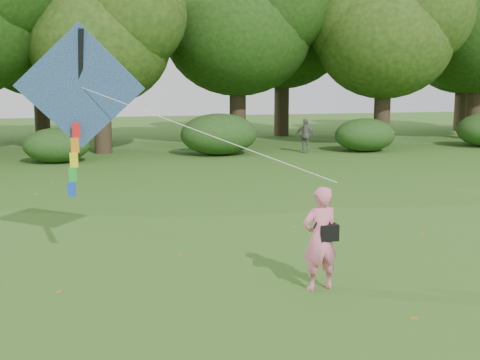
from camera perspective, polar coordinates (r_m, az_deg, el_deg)
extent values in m
plane|color=#265114|center=(9.61, 5.58, -10.64)|extent=(100.00, 100.00, 0.00)
imported|color=pink|center=(9.57, 7.60, -5.53)|extent=(0.65, 0.47, 1.67)
imported|color=slate|center=(28.19, 6.19, 4.20)|extent=(0.95, 0.92, 1.60)
cube|color=black|center=(9.57, 8.34, -4.93)|extent=(0.30, 0.20, 0.26)
cylinder|color=black|center=(9.44, 7.74, -3.11)|extent=(0.33, 0.14, 0.47)
cube|color=#2765A9|center=(10.81, -14.90, 8.52)|extent=(2.20, 0.53, 2.15)
cube|color=black|center=(10.84, -14.91, 8.52)|extent=(0.18, 0.69, 1.93)
cylinder|color=white|center=(9.88, -3.60, 4.53)|extent=(3.78, 2.36, 1.47)
cube|color=red|center=(10.86, -15.27, 4.57)|extent=(0.14, 0.06, 0.26)
cube|color=orange|center=(10.88, -15.37, 3.20)|extent=(0.14, 0.06, 0.26)
cube|color=yellow|center=(10.91, -15.47, 1.84)|extent=(0.14, 0.06, 0.26)
cube|color=green|center=(10.95, -15.57, 0.48)|extent=(0.14, 0.06, 0.26)
cube|color=blue|center=(10.99, -15.67, -0.87)|extent=(0.14, 0.06, 0.26)
cylinder|color=#3A2D1E|center=(28.50, -12.90, 5.65)|extent=(0.80, 0.80, 3.15)
ellipsoid|color=#1E3F11|center=(28.50, -13.15, 12.35)|extent=(6.40, 6.40, 5.44)
cylinder|color=#3A2D1E|center=(31.56, -0.22, 6.69)|extent=(0.86, 0.86, 3.67)
ellipsoid|color=#1E3F11|center=(31.63, -0.22, 13.81)|extent=(7.60, 7.60, 6.46)
cylinder|color=#3A2D1E|center=(31.86, 13.32, 6.24)|extent=(0.83, 0.83, 3.43)
ellipsoid|color=#1E3F11|center=(31.89, 13.56, 12.69)|extent=(6.80, 6.80, 5.78)
cylinder|color=#3A2D1E|center=(37.33, 21.36, 6.54)|extent=(0.87, 0.87, 3.78)
ellipsoid|color=#1E3F11|center=(37.40, 21.74, 12.72)|extent=(7.80, 7.80, 6.63)
cylinder|color=#3A2D1E|center=(35.99, -18.28, 6.40)|extent=(0.84, 0.84, 3.50)
ellipsoid|color=#1E3F11|center=(36.03, -18.58, 12.24)|extent=(7.00, 7.00, 5.95)
cylinder|color=#3A2D1E|center=(37.04, 3.97, 7.32)|extent=(0.90, 0.90, 4.02)
ellipsoid|color=#1E3F11|center=(37.13, 4.04, 13.74)|extent=(7.80, 7.80, 6.63)
cylinder|color=#3A2D1E|center=(43.54, 20.21, 6.77)|extent=(0.85, 0.85, 3.57)
ellipsoid|color=#1E3F11|center=(43.57, 20.49, 11.71)|extent=(7.20, 7.20, 6.12)
ellipsoid|color=#264919|center=(25.66, -17.00, 3.16)|extent=(2.66, 2.09, 1.42)
ellipsoid|color=#264919|center=(27.16, -2.02, 4.36)|extent=(3.50, 2.75, 1.88)
ellipsoid|color=#264919|center=(29.14, 11.77, 4.21)|extent=(2.94, 2.31, 1.58)
cube|color=olive|center=(13.69, 16.86, -4.91)|extent=(0.11, 0.14, 0.01)
cube|color=olive|center=(18.67, -18.78, -1.28)|extent=(0.13, 0.10, 0.01)
cube|color=olive|center=(13.72, 5.16, -4.51)|extent=(0.11, 0.14, 0.01)
cube|color=olive|center=(20.69, -17.40, -0.22)|extent=(0.12, 0.08, 0.01)
cube|color=olive|center=(8.95, 16.14, -12.48)|extent=(0.14, 0.11, 0.01)
cube|color=olive|center=(10.02, -16.80, -10.13)|extent=(0.13, 0.14, 0.01)
cube|color=olive|center=(11.62, -5.74, -7.07)|extent=(0.12, 0.14, 0.01)
cube|color=olive|center=(20.55, 10.13, 0.00)|extent=(0.13, 0.14, 0.01)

